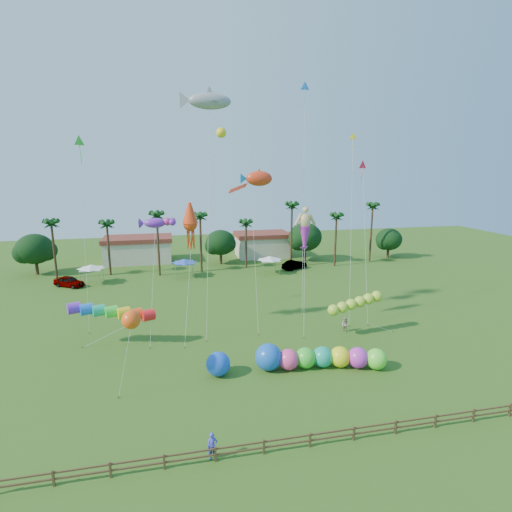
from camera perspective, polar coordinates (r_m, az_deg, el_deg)
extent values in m
plane|color=#285116|center=(32.96, 3.94, -19.27)|extent=(160.00, 160.00, 0.00)
cylinder|color=#3A2819|center=(70.42, -26.86, 0.55)|extent=(0.36, 0.36, 9.00)
cylinder|color=#3A2819|center=(69.84, -20.29, 0.82)|extent=(0.36, 0.36, 8.50)
cylinder|color=#3A2819|center=(67.05, -13.79, 1.44)|extent=(0.36, 0.36, 10.00)
cylinder|color=#3A2819|center=(68.24, -7.88, 1.65)|extent=(0.36, 0.36, 9.50)
cylinder|color=#3A2819|center=(70.40, -1.42, 1.47)|extent=(0.36, 0.36, 8.00)
cylinder|color=#3A2819|center=(71.12, 5.07, 2.77)|extent=(0.36, 0.36, 11.00)
cylinder|color=#3A2819|center=(73.15, 11.29, 2.05)|extent=(0.36, 0.36, 9.00)
cylinder|color=#3A2819|center=(78.29, 16.11, 3.02)|extent=(0.36, 0.36, 10.50)
sphere|color=#113814|center=(75.32, -29.06, 0.89)|extent=(5.88, 5.88, 5.88)
sphere|color=#113814|center=(73.66, -5.07, 1.94)|extent=(5.46, 5.46, 5.46)
sphere|color=#113814|center=(76.25, 7.04, 2.72)|extent=(6.30, 6.30, 6.30)
sphere|color=#113814|center=(82.70, 18.45, 2.27)|extent=(5.04, 5.04, 5.04)
cube|color=beige|center=(78.62, -16.43, 0.63)|extent=(12.00, 7.00, 4.00)
cube|color=beige|center=(80.45, 0.86, 1.40)|extent=(10.00, 7.00, 4.00)
pyramid|color=white|center=(65.64, -22.49, -1.39)|extent=(3.00, 3.00, 0.60)
pyramid|color=blue|center=(65.55, -10.23, -0.65)|extent=(3.00, 3.00, 0.60)
pyramid|color=white|center=(66.52, 1.94, -0.27)|extent=(3.00, 3.00, 0.60)
cube|color=brown|center=(27.66, -26.97, -26.46)|extent=(0.12, 0.12, 1.00)
cube|color=brown|center=(27.07, -20.08, -26.77)|extent=(0.12, 0.12, 1.00)
cube|color=brown|center=(26.80, -12.96, -26.73)|extent=(0.12, 0.12, 1.00)
cube|color=brown|center=(26.86, -5.81, -26.33)|extent=(0.12, 0.12, 1.00)
cube|color=brown|center=(27.26, 1.15, -25.60)|extent=(0.12, 0.12, 1.00)
cube|color=brown|center=(27.98, 7.73, -24.59)|extent=(0.12, 0.12, 1.00)
cube|color=brown|center=(28.98, 13.82, -23.39)|extent=(0.12, 0.12, 1.00)
cube|color=brown|center=(30.26, 19.34, -22.07)|extent=(0.12, 0.12, 1.00)
cube|color=brown|center=(31.77, 24.27, -20.70)|extent=(0.12, 0.12, 1.00)
cube|color=brown|center=(33.48, 28.66, -19.35)|extent=(0.12, 0.12, 1.00)
cube|color=brown|center=(35.36, 32.53, -18.05)|extent=(0.12, 0.12, 1.00)
cube|color=brown|center=(27.77, 7.76, -24.01)|extent=(36.00, 0.08, 0.10)
cube|color=brown|center=(28.01, 7.73, -24.67)|extent=(36.00, 0.08, 0.10)
imported|color=#4C4C54|center=(65.95, -25.15, -3.31)|extent=(5.01, 4.12, 1.61)
imported|color=#4C4C54|center=(70.44, 5.51, -1.25)|extent=(4.99, 3.73, 1.57)
imported|color=#3A3CCC|center=(26.86, -6.25, -25.38)|extent=(0.66, 0.47, 1.71)
imported|color=#AA948D|center=(44.71, 12.60, -9.57)|extent=(0.91, 0.98, 1.62)
sphere|color=#F5408C|center=(36.21, 4.65, -14.52)|extent=(1.86, 1.86, 1.86)
sphere|color=green|center=(36.64, 7.08, -14.23)|extent=(1.86, 1.86, 1.86)
sphere|color=#17A285|center=(37.02, 9.49, -14.02)|extent=(1.86, 1.86, 1.86)
sphere|color=yellow|center=(37.30, 11.91, -13.91)|extent=(1.86, 1.86, 1.86)
sphere|color=#CB30CD|center=(37.49, 14.36, -13.90)|extent=(1.86, 1.86, 1.86)
sphere|color=#5DF436|center=(37.70, 16.80, -13.90)|extent=(1.86, 1.86, 1.86)
sphere|color=blue|center=(35.95, 1.79, -14.23)|extent=(2.77, 2.77, 2.37)
sphere|color=blue|center=(35.27, -5.43, -15.11)|extent=(2.08, 2.08, 2.08)
cylinder|color=red|center=(41.15, -18.05, -8.26)|extent=(8.29, 2.74, 1.11)
cylinder|color=silver|center=(42.27, -19.48, -10.15)|extent=(6.52, 0.89, 3.23)
cylinder|color=brown|center=(43.80, -23.58, -11.85)|extent=(0.08, 0.08, 0.16)
ellipsoid|color=#A3D42F|center=(42.15, 10.99, -7.61)|extent=(6.39, 3.37, 1.40)
cylinder|color=silver|center=(44.14, 15.13, -9.00)|extent=(7.01, 0.05, 3.07)
cylinder|color=brown|center=(46.33, 18.93, -10.13)|extent=(0.08, 0.08, 0.16)
sphere|color=#FF5114|center=(31.90, -17.42, -8.71)|extent=(1.66, 1.66, 1.41)
cylinder|color=silver|center=(32.96, -18.24, -13.85)|extent=(1.31, 0.48, 6.12)
cylinder|color=brown|center=(34.23, -19.06, -18.52)|extent=(0.08, 0.08, 0.16)
cylinder|color=silver|center=(42.78, 6.92, -4.00)|extent=(1.20, 3.86, 10.60)
cylinder|color=brown|center=(42.68, 6.83, -11.49)|extent=(0.08, 0.08, 0.16)
ellipsoid|color=red|center=(44.23, 0.46, 11.01)|extent=(4.59, 2.56, 1.82)
cylinder|color=silver|center=(42.85, 0.41, 0.02)|extent=(1.12, 4.60, 16.25)
cylinder|color=brown|center=(43.09, 0.36, -11.16)|extent=(0.08, 0.08, 0.16)
ellipsoid|color=gray|center=(43.90, -6.62, 21.13)|extent=(6.17, 3.50, 2.08)
cylinder|color=silver|center=(41.13, -6.84, 4.92)|extent=(1.47, 5.06, 24.03)
cylinder|color=brown|center=(41.90, -7.07, -11.97)|extent=(0.08, 0.08, 0.16)
cone|color=red|center=(42.50, -9.38, 4.51)|extent=(1.74, 1.74, 4.70)
cylinder|color=silver|center=(41.24, -9.76, -3.99)|extent=(1.26, 4.99, 11.60)
cylinder|color=brown|center=(40.90, -10.17, -12.71)|extent=(0.08, 0.08, 0.16)
ellipsoid|color=purple|center=(42.42, -14.24, 4.60)|extent=(4.15, 3.00, 1.45)
cylinder|color=silver|center=(41.52, -14.57, -3.93)|extent=(1.01, 4.32, 11.83)
cylinder|color=brown|center=(41.55, -14.91, -12.53)|extent=(0.08, 0.08, 0.16)
cone|color=#FE1C36|center=(47.93, 15.00, 12.38)|extent=(1.26, 0.59, 1.24)
cylinder|color=silver|center=(46.78, 15.34, 1.49)|extent=(0.42, 4.14, 17.64)
cylinder|color=brown|center=(47.33, 15.68, -9.43)|extent=(0.08, 0.08, 0.16)
cone|color=yellow|center=(48.06, 13.69, 16.21)|extent=(1.07, 0.34, 1.05)
cylinder|color=silver|center=(46.05, 13.42, 3.42)|extent=(1.56, 4.61, 20.79)
cylinder|color=brown|center=(46.44, 13.15, -9.72)|extent=(0.08, 0.08, 0.16)
cone|color=green|center=(47.05, -23.92, 14.70)|extent=(1.19, 1.16, 1.38)
cylinder|color=silver|center=(45.93, -23.30, 2.25)|extent=(0.14, 3.34, 20.04)
cylinder|color=brown|center=(46.99, -22.70, -10.11)|extent=(0.08, 0.08, 0.16)
cone|color=blue|center=(49.51, 7.01, 22.86)|extent=(1.24, 0.28, 1.24)
cylinder|color=silver|center=(47.24, 6.78, 7.30)|extent=(0.78, 3.16, 26.38)
cylinder|color=brown|center=(48.60, 6.57, -8.45)|extent=(0.08, 0.08, 0.16)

